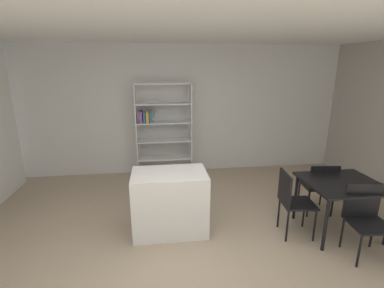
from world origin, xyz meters
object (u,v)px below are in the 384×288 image
open_bookshelf (161,131)px  dining_chair_near (365,214)px  dining_table (342,187)px  dining_chair_island_side (291,198)px  kitchen_island (170,202)px  dining_chair_far (320,184)px

open_bookshelf → dining_chair_near: 3.78m
dining_table → dining_chair_island_side: bearing=179.2°
dining_chair_near → dining_chair_island_side: (-0.72, 0.48, 0.02)m
dining_table → open_bookshelf: bearing=135.2°
dining_chair_island_side → kitchen_island: bearing=85.1°
dining_table → dining_chair_far: dining_chair_far is taller
dining_table → dining_chair_far: bearing=91.1°
dining_chair_island_side → dining_table: bearing=-84.8°
kitchen_island → dining_chair_island_side: bearing=-10.9°
dining_chair_far → dining_chair_near: 0.95m
open_bookshelf → dining_chair_far: bearing=-38.6°
open_bookshelf → dining_chair_island_side: (1.70, -2.38, -0.43)m
kitchen_island → open_bookshelf: 2.14m
dining_chair_far → dining_chair_island_side: (-0.70, -0.47, 0.04)m
dining_chair_far → kitchen_island: bearing=9.7°
kitchen_island → open_bookshelf: open_bookshelf is taller
dining_table → dining_chair_near: (0.01, -0.47, -0.14)m
kitchen_island → dining_chair_far: bearing=3.7°
kitchen_island → dining_table: 2.38m
dining_chair_near → dining_chair_far: bearing=97.9°
open_bookshelf → dining_chair_near: bearing=-49.8°
dining_chair_near → kitchen_island: bearing=168.0°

